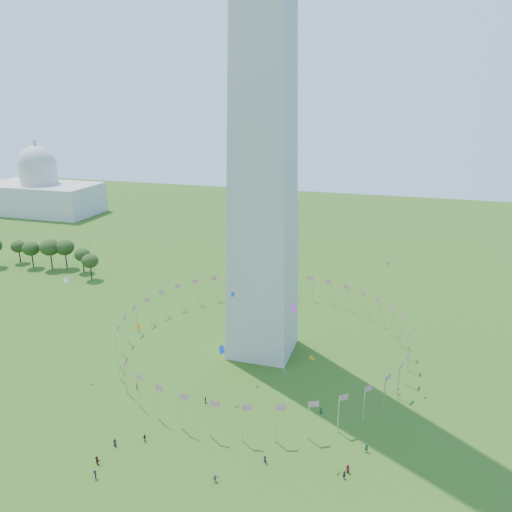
# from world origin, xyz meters

# --- Properties ---
(ground) EXTENTS (600.00, 600.00, 0.00)m
(ground) POSITION_xyz_m (0.00, 0.00, 0.00)
(ground) COLOR #284F12
(ground) RESTS_ON ground
(washington_monument) EXTENTS (16.80, 16.80, 169.00)m
(washington_monument) POSITION_xyz_m (0.00, 50.00, 84.50)
(washington_monument) COLOR beige
(washington_monument) RESTS_ON ground
(flag_ring) EXTENTS (80.24, 80.24, 9.00)m
(flag_ring) POSITION_xyz_m (-0.00, 50.00, 4.50)
(flag_ring) COLOR silver
(flag_ring) RESTS_ON ground
(capitol_building) EXTENTS (70.00, 35.00, 46.00)m
(capitol_building) POSITION_xyz_m (-180.00, 180.00, 23.00)
(capitol_building) COLOR beige
(capitol_building) RESTS_ON ground
(crowd) EXTENTS (65.55, 65.01, 1.93)m
(crowd) POSITION_xyz_m (6.68, 2.28, 0.85)
(crowd) COLOR black
(crowd) RESTS_ON ground
(kites_aloft) EXTENTS (123.21, 66.89, 29.70)m
(kites_aloft) POSITION_xyz_m (11.93, 19.83, 18.09)
(kites_aloft) COLOR orange
(kites_aloft) RESTS_ON ground
(tree_line_west) EXTENTS (55.64, 15.98, 12.66)m
(tree_line_west) POSITION_xyz_m (-106.76, 90.90, 5.76)
(tree_line_west) COLOR #324E1A
(tree_line_west) RESTS_ON ground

